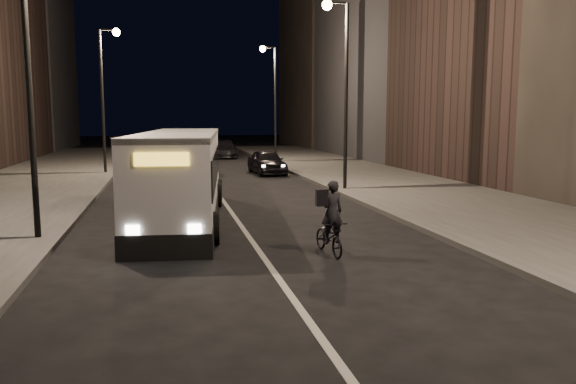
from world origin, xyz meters
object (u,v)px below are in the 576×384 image
streetlight_right_mid (341,70)px  streetlight_left_far (107,81)px  cyclist_on_bicycle (330,230)px  car_near (267,162)px  car_far (224,149)px  city_bus (181,172)px  streetlight_left_near (37,37)px  car_mid (188,161)px  streetlight_right_far (272,88)px

streetlight_right_mid → streetlight_left_far: bearing=136.8°
cyclist_on_bicycle → car_near: bearing=78.2°
streetlight_right_mid → car_far: streetlight_right_mid is taller
streetlight_right_mid → car_far: 22.92m
streetlight_left_far → car_far: (7.87, 12.27, -4.65)m
cyclist_on_bicycle → car_near: (1.97, 19.40, 0.10)m
city_bus → car_far: (4.27, 27.69, -0.84)m
streetlight_left_near → city_bus: (3.60, 2.58, -3.81)m
city_bus → car_far: 28.03m
car_mid → car_far: (3.42, 12.74, -0.03)m
streetlight_right_far → streetlight_left_far: (-10.66, -6.00, 0.00)m
streetlight_right_mid → car_mid: 12.28m
streetlight_left_near → car_mid: 18.66m
city_bus → car_far: city_bus is taller
streetlight_left_far → cyclist_on_bicycle: streetlight_left_far is taller
cyclist_on_bicycle → streetlight_left_far: bearing=102.4°
car_near → streetlight_right_far: bearing=73.0°
cyclist_on_bicycle → car_mid: bearing=91.0°
city_bus → cyclist_on_bicycle: 6.51m
streetlight_left_near → streetlight_right_mid: bearing=36.9°
car_far → car_mid: bearing=-103.1°
streetlight_right_far → car_near: (-1.73, -7.51, -4.65)m
streetlight_right_far → streetlight_left_near: 26.26m
streetlight_left_far → car_mid: (4.45, -0.47, -4.62)m
streetlight_right_far → car_near: 9.00m
streetlight_left_far → car_mid: size_ratio=1.80×
car_mid → car_far: car_mid is taller
streetlight_right_mid → car_mid: size_ratio=1.80×
streetlight_right_far → car_far: (-2.79, 6.27, -4.65)m
car_mid → streetlight_left_far: bearing=-13.8°
streetlight_right_mid → cyclist_on_bicycle: (-3.70, -10.91, -4.75)m
car_near → car_far: (-1.06, 13.78, -0.00)m
streetlight_right_mid → streetlight_left_near: 13.33m
streetlight_left_near → cyclist_on_bicycle: size_ratio=4.41×
streetlight_right_mid → car_far: (-2.79, 22.27, -4.65)m
car_near → streetlight_left_near: bearing=-122.5°
streetlight_right_mid → streetlight_left_far: (-10.66, 10.00, 0.00)m
streetlight_left_far → cyclist_on_bicycle: size_ratio=4.41×
car_far → car_near: bearing=-83.7°
streetlight_left_far → streetlight_right_far: bearing=29.4°
streetlight_left_near → city_bus: bearing=35.7°
streetlight_right_mid → cyclist_on_bicycle: size_ratio=4.41×
cyclist_on_bicycle → car_far: 33.19m
car_near → car_mid: (-4.48, 1.04, 0.03)m
streetlight_left_near → car_far: 31.62m
city_bus → car_far: bearing=87.5°
streetlight_left_near → streetlight_left_far: size_ratio=1.00×
city_bus → car_near: city_bus is taller
streetlight_right_far → car_far: streetlight_right_far is taller
cyclist_on_bicycle → car_mid: size_ratio=0.41×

